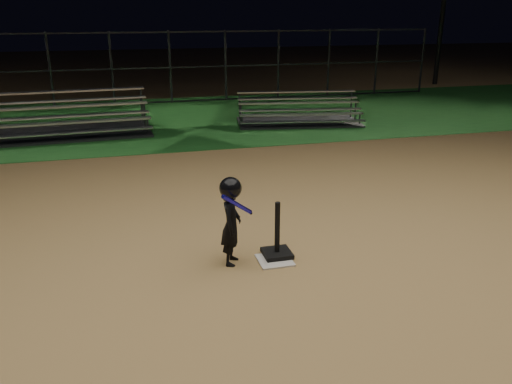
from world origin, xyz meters
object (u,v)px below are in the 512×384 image
object	(u,v)px
home_plate	(275,260)
bleacher_left	(64,127)
batting_tee	(277,246)
child_batter	(231,219)
bleacher_right	(299,117)

from	to	relation	value
home_plate	bleacher_left	bearing A→B (deg)	111.24
batting_tee	child_batter	world-z (taller)	child_batter
child_batter	home_plate	bearing A→B (deg)	-77.86
bleacher_right	bleacher_left	bearing A→B (deg)	-172.00
child_batter	bleacher_left	distance (m)	8.94
child_batter	bleacher_right	size ratio (longest dim) A/B	0.32
child_batter	batting_tee	bearing A→B (deg)	-66.35
child_batter	bleacher_right	world-z (taller)	child_batter
batting_tee	child_batter	bearing A→B (deg)	-178.54
home_plate	bleacher_left	distance (m)	9.22
home_plate	bleacher_left	size ratio (longest dim) A/B	0.10
bleacher_left	home_plate	bearing A→B (deg)	-72.22
home_plate	bleacher_left	world-z (taller)	bleacher_left
home_plate	batting_tee	world-z (taller)	batting_tee
batting_tee	bleacher_left	size ratio (longest dim) A/B	0.17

